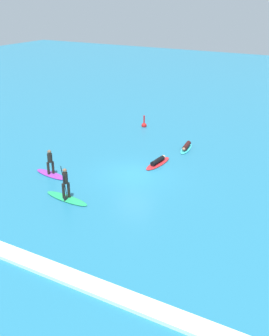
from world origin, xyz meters
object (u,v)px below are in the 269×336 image
Objects in this scene: surfer_on_red_board at (158,162)px; surfer_on_purple_board at (51,169)px; surfer_on_green_board at (66,193)px; surfer_on_teal_board at (186,147)px; marker_buoy at (144,125)px.

surfer_on_purple_board is at bearing 138.31° from surfer_on_red_board.
surfer_on_teal_board is at bearing 81.55° from surfer_on_green_board.
marker_buoy is (-2.70, 14.48, -0.25)m from surfer_on_green_board.
marker_buoy is at bearing 106.31° from surfer_on_green_board.
marker_buoy reaches higher than surfer_on_teal_board.
surfer_on_green_board is 3.76m from surfer_on_purple_board.
surfer_on_purple_board is 2.44× the size of marker_buoy.
surfer_on_green_board reaches higher than surfer_on_teal_board.
surfer_on_teal_board is 6.47m from marker_buoy.
surfer_on_green_board is 2.75× the size of marker_buoy.
surfer_on_red_board is at bearing -17.62° from surfer_on_teal_board.
surfer_on_purple_board reaches higher than marker_buoy.
surfer_on_purple_board is at bearing -42.25° from surfer_on_teal_board.
surfer_on_green_board is 14.73m from marker_buoy.
surfer_on_purple_board is 12.25m from marker_buoy.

